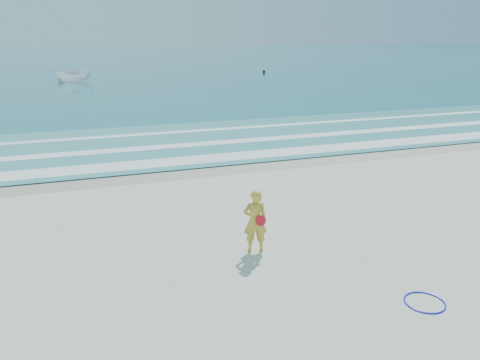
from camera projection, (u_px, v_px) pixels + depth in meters
name	position (u px, v px, depth m)	size (l,w,h in m)	color
ground	(293.00, 268.00, 11.07)	(400.00, 400.00, 0.00)	silver
wet_sand	(198.00, 169.00, 19.17)	(400.00, 2.40, 0.00)	#B2A893
ocean	(92.00, 58.00, 105.64)	(400.00, 190.00, 0.04)	#19727F
shallow	(174.00, 142.00, 23.66)	(400.00, 10.00, 0.01)	#59B7AD
foam_near	(191.00, 160.00, 20.33)	(400.00, 1.40, 0.01)	white
foam_mid	(177.00, 146.00, 22.94)	(400.00, 0.90, 0.01)	white
foam_far	(165.00, 133.00, 25.91)	(400.00, 0.60, 0.01)	white
hoop	(425.00, 302.00, 9.63)	(0.83, 0.83, 0.03)	#0D12ED
boat	(74.00, 75.00, 53.26)	(1.57, 4.19, 1.62)	white
buoy	(264.00, 72.00, 65.30)	(0.43, 0.43, 0.43)	black
woman	(255.00, 221.00, 11.70)	(0.67, 0.52, 1.64)	gold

